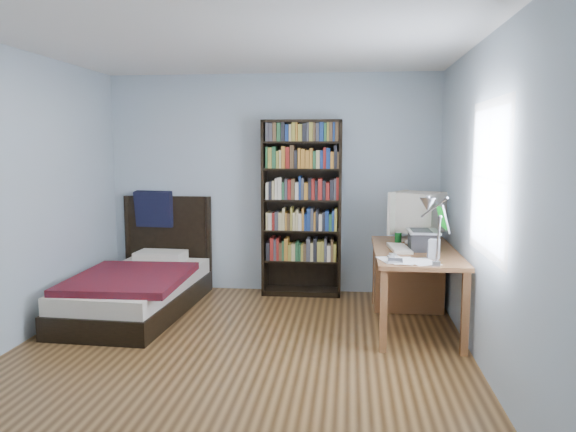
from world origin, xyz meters
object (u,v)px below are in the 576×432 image
(desk, at_px, (410,273))
(bookshelf, at_px, (302,208))
(keyboard, at_px, (399,248))
(laptop, at_px, (425,237))
(soda_can, at_px, (398,238))
(bed, at_px, (140,285))
(speaker, at_px, (434,249))
(crt_monitor, at_px, (417,213))
(desk_lamp, at_px, (429,212))

(desk, bearing_deg, bookshelf, 152.26)
(keyboard, relative_size, bookshelf, 0.22)
(laptop, bearing_deg, soda_can, 129.27)
(laptop, distance_m, bed, 2.91)
(speaker, xyz_separation_m, bookshelf, (-1.25, 1.45, 0.18))
(crt_monitor, distance_m, bed, 2.93)
(desk, relative_size, bed, 0.74)
(desk_lamp, xyz_separation_m, bed, (-2.72, 1.29, -0.95))
(soda_can, xyz_separation_m, bookshelf, (-1.01, 0.77, 0.20))
(crt_monitor, height_order, speaker, crt_monitor)
(laptop, relative_size, bookshelf, 0.22)
(keyboard, height_order, soda_can, soda_can)
(crt_monitor, xyz_separation_m, desk_lamp, (-0.10, -1.56, 0.20))
(soda_can, bearing_deg, desk_lamp, -85.41)
(crt_monitor, bearing_deg, bed, -174.57)
(keyboard, bearing_deg, laptop, 1.31)
(desk, relative_size, keyboard, 3.54)
(desk, bearing_deg, crt_monitor, 45.46)
(crt_monitor, height_order, bed, crt_monitor)
(desk_lamp, bearing_deg, bed, 154.59)
(desk_lamp, height_order, bookshelf, bookshelf)
(desk, relative_size, bookshelf, 0.78)
(speaker, bearing_deg, bed, -172.99)
(desk, height_order, keyboard, keyboard)
(laptop, bearing_deg, desk, 100.86)
(laptop, bearing_deg, bookshelf, 139.83)
(bed, bearing_deg, bookshelf, 26.54)
(crt_monitor, bearing_deg, laptop, -88.22)
(crt_monitor, xyz_separation_m, laptop, (0.02, -0.50, -0.16))
(laptop, distance_m, bookshelf, 1.62)
(speaker, bearing_deg, crt_monitor, 112.31)
(soda_can, height_order, bookshelf, bookshelf)
(keyboard, bearing_deg, soda_can, 82.26)
(desk_lamp, bearing_deg, keyboard, 96.55)
(crt_monitor, xyz_separation_m, bookshelf, (-1.21, 0.53, -0.02))
(desk_lamp, bearing_deg, desk, 88.83)
(laptop, bearing_deg, bed, 175.24)
(crt_monitor, height_order, bookshelf, bookshelf)
(speaker, bearing_deg, desk_lamp, -82.33)
(speaker, height_order, soda_can, speaker)
(soda_can, bearing_deg, crt_monitor, 48.95)
(bookshelf, bearing_deg, laptop, -40.17)
(soda_can, bearing_deg, bookshelf, 142.71)
(crt_monitor, relative_size, bookshelf, 0.31)
(bookshelf, xyz_separation_m, bed, (-1.61, -0.80, -0.73))
(desk_lamp, relative_size, speaker, 3.53)
(desk, distance_m, crt_monitor, 0.61)
(speaker, distance_m, bookshelf, 1.93)
(keyboard, distance_m, speaker, 0.47)
(desk_lamp, height_order, keyboard, desk_lamp)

